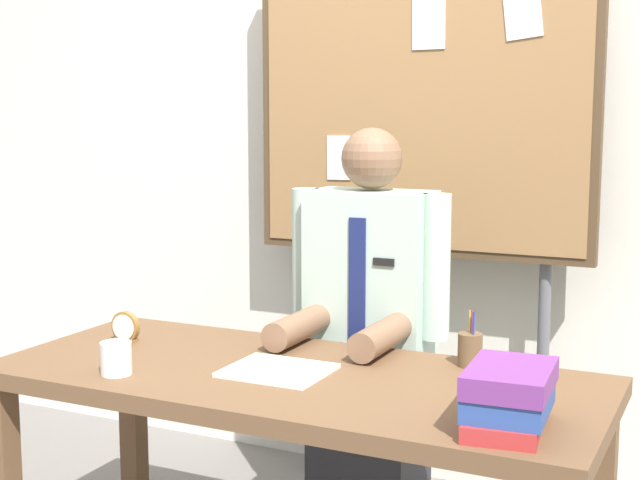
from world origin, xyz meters
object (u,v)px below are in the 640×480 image
object	(u,v)px
desk	(294,405)
book_stack	(508,397)
bulletin_board	(420,102)
coffee_mug	(116,358)
open_notebook	(278,370)
pen_holder	(470,349)
desk_clock	(125,328)
person	(369,357)

from	to	relation	value
desk	book_stack	size ratio (longest dim) A/B	5.68
bulletin_board	coffee_mug	xyz separation A→B (m)	(-0.43, -1.24, -0.71)
open_notebook	pen_holder	distance (m)	0.55
book_stack	open_notebook	bearing A→B (deg)	166.08
desk_clock	coffee_mug	bearing A→B (deg)	-56.23
desk	bulletin_board	size ratio (longest dim) A/B	0.81
book_stack	person	bearing A→B (deg)	131.46
desk_clock	pen_holder	xyz separation A→B (m)	(1.05, 0.20, 0.01)
bulletin_board	open_notebook	distance (m)	1.27
desk	desk_clock	size ratio (longest dim) A/B	17.57
desk_clock	coffee_mug	xyz separation A→B (m)	(0.20, -0.30, 0.00)
open_notebook	coffee_mug	bearing A→B (deg)	-152.01
desk	open_notebook	size ratio (longest dim) A/B	6.17
coffee_mug	book_stack	bearing A→B (deg)	2.03
bulletin_board	book_stack	size ratio (longest dim) A/B	7.05
book_stack	coffee_mug	size ratio (longest dim) A/B	3.31
book_stack	pen_holder	bearing A→B (deg)	115.83
book_stack	desk	bearing A→B (deg)	163.59
pen_holder	bulletin_board	bearing A→B (deg)	119.65
desk	pen_holder	bearing A→B (deg)	33.09
open_notebook	desk_clock	size ratio (longest dim) A/B	2.85
desk_clock	pen_holder	size ratio (longest dim) A/B	0.61
desk	person	xyz separation A→B (m)	(0.00, 0.54, 0.00)
person	bulletin_board	size ratio (longest dim) A/B	0.67
book_stack	pen_holder	xyz separation A→B (m)	(-0.22, 0.46, -0.02)
bulletin_board	coffee_mug	distance (m)	1.49
person	coffee_mug	xyz separation A→B (m)	(-0.43, -0.77, 0.13)
desk	desk_clock	bearing A→B (deg)	173.52
desk	pen_holder	xyz separation A→B (m)	(0.42, 0.27, 0.14)
bulletin_board	pen_holder	world-z (taller)	bulletin_board
open_notebook	pen_holder	bearing A→B (deg)	32.51
bulletin_board	coffee_mug	size ratio (longest dim) A/B	23.30
desk	pen_holder	size ratio (longest dim) A/B	10.65
pen_holder	desk	bearing A→B (deg)	-146.91
book_stack	coffee_mug	xyz separation A→B (m)	(-1.08, -0.04, -0.03)
pen_holder	book_stack	bearing A→B (deg)	-64.17
person	open_notebook	xyz separation A→B (m)	(-0.04, -0.56, 0.10)
person	open_notebook	bearing A→B (deg)	-94.18
open_notebook	book_stack	bearing A→B (deg)	-13.92
bulletin_board	desk_clock	xyz separation A→B (m)	(-0.63, -0.94, -0.71)
pen_holder	person	bearing A→B (deg)	147.68
book_stack	coffee_mug	world-z (taller)	book_stack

